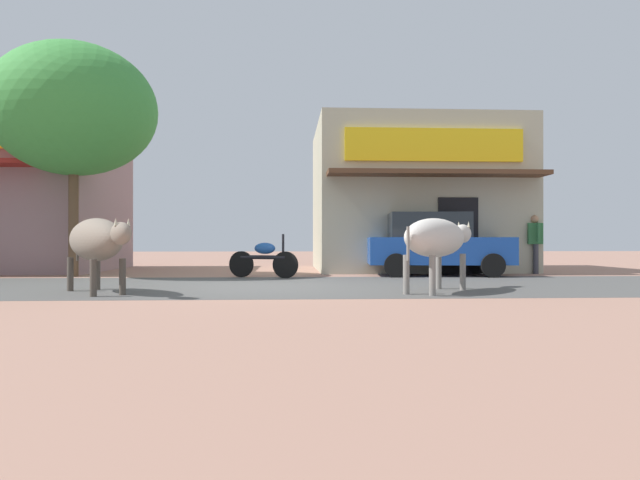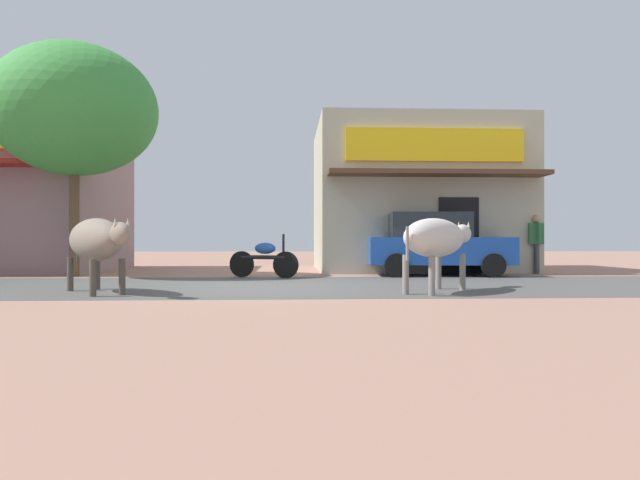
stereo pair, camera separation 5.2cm
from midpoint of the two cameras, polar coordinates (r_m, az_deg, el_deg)
name	(u,v)px [view 1 (the left image)]	position (r m, az deg, el deg)	size (l,w,h in m)	color
ground	(264,286)	(11.96, -5.53, -4.44)	(80.00, 80.00, 0.00)	#A17562
asphalt_road	(264,286)	(11.96, -5.53, -4.43)	(72.00, 5.64, 0.00)	#4F4E4C
storefront_right_club	(413,198)	(19.09, 8.88, 3.99)	(6.14, 6.37, 4.53)	#B7B296
roadside_tree	(74,110)	(16.61, -22.81, 11.51)	(4.17, 4.17, 5.92)	brown
parked_hatchback_car	(435,244)	(15.70, 11.01, -0.34)	(3.79, 2.05, 1.64)	#19459D
parked_motorcycle	(264,258)	(14.57, -5.54, -1.78)	(1.73, 0.82, 1.08)	black
cow_near_brown	(97,240)	(10.88, -20.92, -0.02)	(1.87, 2.43, 1.30)	gray
cow_far_dark	(437,239)	(10.65, 11.13, 0.14)	(1.99, 2.37, 1.31)	beige
pedestrian_by_shop	(534,239)	(17.31, 19.95, 0.06)	(0.42, 0.61, 1.62)	#3F3F47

